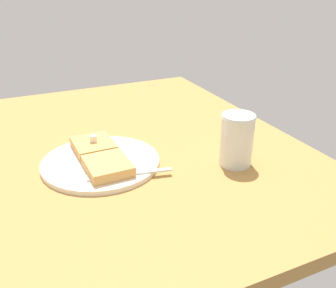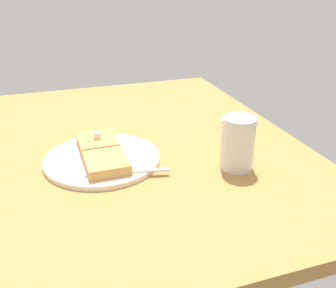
{
  "view_description": "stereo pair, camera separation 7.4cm",
  "coord_description": "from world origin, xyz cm",
  "views": [
    {
      "loc": [
        73.32,
        -14.2,
        38.98
      ],
      "look_at": [
        12.6,
        13.8,
        7.25
      ],
      "focal_mm": 40.0,
      "sensor_mm": 36.0,
      "label": 1
    },
    {
      "loc": [
        76.04,
        -7.33,
        38.98
      ],
      "look_at": [
        12.6,
        13.8,
        7.25
      ],
      "focal_mm": 40.0,
      "sensor_mm": 36.0,
      "label": 2
    }
  ],
  "objects": [
    {
      "name": "toast_slice_middle",
      "position": [
        11.99,
        1.47,
        4.78
      ],
      "size": [
        9.45,
        8.13,
        2.05
      ],
      "primitive_type": "cube",
      "rotation": [
        0.0,
        0.0,
        0.02
      ],
      "color": "tan",
      "rests_on": "plate"
    },
    {
      "name": "butter_pat_primary",
      "position": [
        2.3,
        1.35,
        6.51
      ],
      "size": [
        1.54,
        1.65,
        1.41
      ],
      "primitive_type": "cube",
      "rotation": [
        0.0,
        0.0,
        1.35
      ],
      "color": "#F6EBC8",
      "rests_on": "toast_slice_left"
    },
    {
      "name": "table_surface",
      "position": [
        0.0,
        0.0,
        1.37
      ],
      "size": [
        92.04,
        92.04,
        2.75
      ],
      "primitive_type": "cube",
      "color": "#AF7F40",
      "rests_on": "ground"
    },
    {
      "name": "toast_slice_left",
      "position": [
        2.14,
        1.29,
        4.78
      ],
      "size": [
        9.45,
        8.13,
        2.05
      ],
      "primitive_type": "cube",
      "rotation": [
        0.0,
        0.0,
        0.02
      ],
      "color": "tan",
      "rests_on": "plate"
    },
    {
      "name": "fork",
      "position": [
        14.88,
        3.76,
        3.94
      ],
      "size": [
        4.7,
        15.95,
        0.36
      ],
      "color": "silver",
      "rests_on": "plate"
    },
    {
      "name": "plate",
      "position": [
        7.06,
        1.38,
        3.3
      ],
      "size": [
        23.67,
        23.67,
        1.01
      ],
      "color": "silver",
      "rests_on": "table_surface"
    },
    {
      "name": "syrup_jar",
      "position": [
        18.14,
        26.21,
        7.49
      ],
      "size": [
        6.75,
        6.75,
        10.62
      ],
      "color": "#421C05",
      "rests_on": "table_surface"
    }
  ]
}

